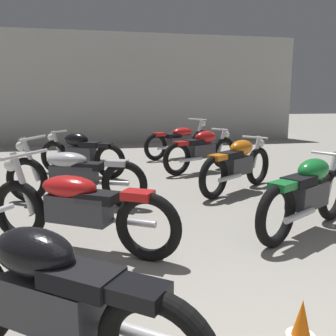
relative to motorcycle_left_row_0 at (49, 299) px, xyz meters
The scene contains 9 objects.
back_wall 10.92m from the motorcycle_left_row_0, 82.85° to the left, with size 12.54×0.24×3.60m, color #B2B2AD.
motorcycle_left_row_0 is the anchor object (origin of this frame).
motorcycle_left_row_1 1.76m from the motorcycle_left_row_0, 85.97° to the left, with size 1.90×1.25×0.97m.
motorcycle_left_row_2 3.44m from the motorcycle_left_row_0, 89.43° to the left, with size 2.03×1.05×0.97m.
motorcycle_left_row_3 5.48m from the motorcycle_left_row_0, 88.71° to the left, with size 1.67×1.22×0.88m.
motorcycle_right_row_1 3.19m from the motorcycle_left_row_0, 32.70° to the left, with size 1.76×1.07×0.88m.
motorcycle_right_row_2 4.51m from the motorcycle_left_row_0, 54.08° to the left, with size 1.69×1.20×0.88m.
motorcycle_right_row_3 5.95m from the motorcycle_left_row_0, 64.33° to the left, with size 1.84×0.91×0.88m.
motorcycle_right_row_4 7.69m from the motorcycle_left_row_0, 70.38° to the left, with size 2.01×1.09×0.97m.
Camera 1 is at (-1.12, -0.92, 1.54)m, focal length 39.88 mm.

